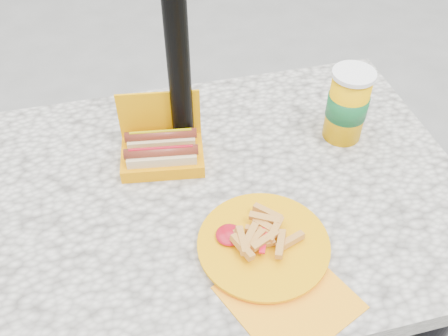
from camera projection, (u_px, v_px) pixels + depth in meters
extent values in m
cube|color=beige|center=(199.00, 199.00, 1.12)|extent=(1.20, 0.80, 0.05)
cylinder|color=black|center=(21.00, 239.00, 1.50)|extent=(0.07, 0.07, 0.70)
cylinder|color=black|center=(329.00, 181.00, 1.68)|extent=(0.07, 0.07, 0.70)
cylinder|color=black|center=(175.00, 11.00, 0.96)|extent=(0.05, 0.05, 2.20)
cube|color=#E59600|center=(163.00, 157.00, 1.16)|extent=(0.20, 0.15, 0.03)
cube|color=#E59600|center=(159.00, 114.00, 1.14)|extent=(0.19, 0.03, 0.12)
cube|color=beige|center=(162.00, 159.00, 1.12)|extent=(0.16, 0.07, 0.04)
cylinder|color=brown|center=(161.00, 152.00, 1.11)|extent=(0.17, 0.05, 0.02)
cylinder|color=#A00B19|center=(161.00, 148.00, 1.10)|extent=(0.14, 0.03, 0.01)
cube|color=beige|center=(162.00, 143.00, 1.16)|extent=(0.16, 0.07, 0.04)
cylinder|color=brown|center=(161.00, 135.00, 1.15)|extent=(0.17, 0.05, 0.02)
cylinder|color=#AB9A02|center=(160.00, 131.00, 1.14)|extent=(0.14, 0.03, 0.01)
cube|color=#FF9C15|center=(289.00, 298.00, 0.91)|extent=(0.27, 0.27, 0.00)
cylinder|color=#E59600|center=(263.00, 245.00, 0.99)|extent=(0.25, 0.25, 0.01)
cylinder|color=#E59600|center=(264.00, 244.00, 0.98)|extent=(0.26, 0.26, 0.01)
cube|color=#C38036|center=(265.00, 240.00, 0.96)|extent=(0.06, 0.04, 0.01)
cube|color=#C38036|center=(267.00, 213.00, 1.01)|extent=(0.05, 0.06, 0.01)
cube|color=#C38036|center=(254.00, 241.00, 0.96)|extent=(0.06, 0.05, 0.01)
cube|color=#C38036|center=(265.00, 218.00, 0.99)|extent=(0.06, 0.04, 0.02)
cube|color=#C38036|center=(261.00, 231.00, 0.98)|extent=(0.06, 0.04, 0.02)
cube|color=#C38036|center=(275.00, 229.00, 0.98)|extent=(0.05, 0.06, 0.02)
cube|color=#C38036|center=(281.00, 244.00, 0.96)|extent=(0.04, 0.06, 0.02)
cube|color=#C38036|center=(249.00, 236.00, 0.97)|extent=(0.05, 0.06, 0.02)
cube|color=#C38036|center=(290.00, 241.00, 0.97)|extent=(0.06, 0.03, 0.02)
cube|color=#C38036|center=(267.00, 227.00, 0.99)|extent=(0.05, 0.06, 0.02)
cube|color=#C38036|center=(259.00, 244.00, 0.96)|extent=(0.06, 0.02, 0.02)
cube|color=#C38036|center=(242.00, 241.00, 0.96)|extent=(0.02, 0.06, 0.02)
cube|color=#C38036|center=(242.00, 247.00, 0.95)|extent=(0.04, 0.06, 0.02)
cube|color=#C38036|center=(242.00, 243.00, 0.97)|extent=(0.03, 0.06, 0.01)
ellipsoid|color=#A00B19|center=(229.00, 235.00, 0.99)|extent=(0.05, 0.05, 0.02)
cube|color=red|center=(265.00, 231.00, 0.98)|extent=(0.05, 0.10, 0.00)
cylinder|color=#FAAD00|center=(347.00, 107.00, 1.17)|extent=(0.09, 0.09, 0.17)
cylinder|color=#125E2B|center=(347.00, 105.00, 1.17)|extent=(0.10, 0.10, 0.06)
cylinder|color=white|center=(354.00, 74.00, 1.11)|extent=(0.10, 0.10, 0.01)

